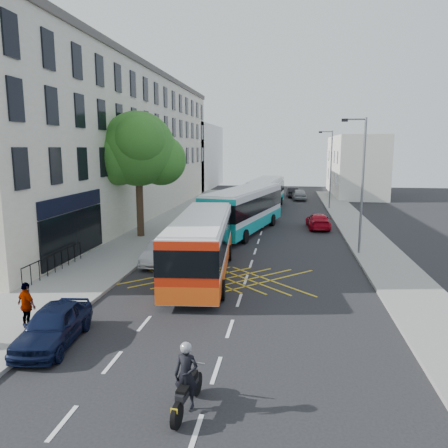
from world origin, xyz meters
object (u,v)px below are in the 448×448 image
at_px(lamp_near, 361,179).
at_px(bus_far, 266,193).
at_px(parked_car_blue, 53,325).
at_px(distant_car_dark, 292,192).
at_px(motorbike, 187,379).
at_px(red_hatchback, 318,221).
at_px(distant_car_silver, 299,194).
at_px(street_tree, 138,150).
at_px(bus_near, 202,244).
at_px(distant_car_grey, 267,193).
at_px(pedestrian_far, 27,305).
at_px(parked_car_silver, 163,252).
at_px(lamp_far, 330,165).
at_px(bus_mid, 245,209).

distance_m(lamp_near, bus_far, 21.20).
height_order(parked_car_blue, distant_car_dark, parked_car_blue).
bearing_deg(motorbike, distant_car_dark, 93.26).
height_order(red_hatchback, distant_car_silver, distant_car_silver).
xyz_separation_m(street_tree, bus_near, (6.21, -8.51, -4.67)).
xyz_separation_m(bus_near, red_hatchback, (6.71, 14.15, -1.01)).
xyz_separation_m(street_tree, distant_car_dark, (11.04, 28.43, -5.66)).
xyz_separation_m(street_tree, motorbike, (8.12, -20.05, -5.44)).
bearing_deg(parked_car_blue, distant_car_dark, 74.11).
height_order(red_hatchback, distant_car_grey, distant_car_grey).
bearing_deg(lamp_near, pedestrian_far, -134.72).
height_order(bus_far, parked_car_silver, bus_far).
distance_m(parked_car_silver, red_hatchback, 15.39).
relative_size(lamp_near, motorbike, 3.90).
xyz_separation_m(distant_car_silver, distant_car_dark, (-0.82, 3.22, -0.07)).
relative_size(parked_car_silver, pedestrian_far, 2.42).
bearing_deg(parked_car_blue, parked_car_silver, 80.41).
height_order(lamp_near, bus_far, lamp_near).
bearing_deg(lamp_near, parked_car_blue, -129.95).
xyz_separation_m(parked_car_silver, distant_car_grey, (4.22, 33.24, 0.04)).
distance_m(street_tree, motorbike, 22.31).
xyz_separation_m(bus_near, distant_car_grey, (1.62, 35.14, -0.91)).
relative_size(parked_car_silver, red_hatchback, 0.96).
bearing_deg(motorbike, distant_car_silver, 91.98).
xyz_separation_m(parked_car_blue, pedestrian_far, (-1.40, 0.76, 0.32)).
bearing_deg(red_hatchback, parked_car_blue, 63.18).
distance_m(red_hatchback, distant_car_silver, 19.59).
bearing_deg(parked_car_blue, lamp_far, 65.15).
bearing_deg(bus_mid, bus_near, -82.04).
height_order(street_tree, distant_car_dark, street_tree).
height_order(street_tree, parked_car_blue, street_tree).
relative_size(bus_near, motorbike, 5.42).
distance_m(lamp_far, parked_car_silver, 26.41).
relative_size(lamp_far, distant_car_dark, 2.08).
relative_size(motorbike, parked_car_silver, 0.51).
bearing_deg(street_tree, red_hatchback, 23.60).
bearing_deg(motorbike, parked_car_blue, 156.72).
relative_size(motorbike, distant_car_silver, 0.50).
bearing_deg(lamp_far, distant_car_grey, 125.63).
bearing_deg(lamp_far, bus_mid, -118.86).
bearing_deg(red_hatchback, bus_far, -70.20).
bearing_deg(red_hatchback, lamp_near, 98.71).
relative_size(street_tree, red_hatchback, 2.10).
bearing_deg(motorbike, parked_car_silver, 115.25).
bearing_deg(pedestrian_far, distant_car_silver, -78.13).
distance_m(street_tree, lamp_far, 22.57).
relative_size(street_tree, pedestrian_far, 5.28).
xyz_separation_m(lamp_far, red_hatchback, (-1.79, -11.39, -4.01)).
bearing_deg(parked_car_silver, motorbike, -68.22).
xyz_separation_m(lamp_near, distant_car_grey, (-6.88, 29.60, -3.91)).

